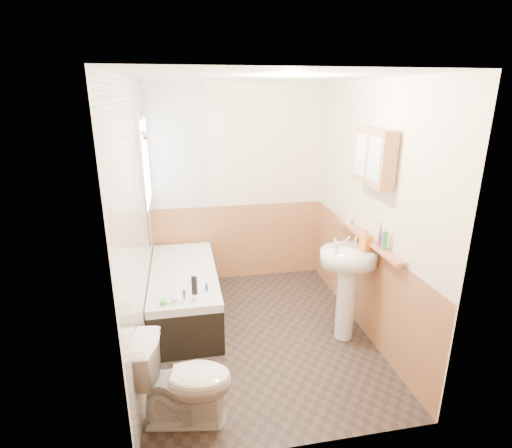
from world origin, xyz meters
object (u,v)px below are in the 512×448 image
at_px(bathtub, 185,292).
at_px(medicine_cabinet, 374,157).
at_px(toilet, 184,381).
at_px(sink, 348,276).
at_px(pine_shelf, 367,239).

distance_m(bathtub, medicine_cabinet, 2.43).
bearing_deg(toilet, sink, -53.81).
xyz_separation_m(toilet, medicine_cabinet, (1.77, 0.82, 1.47)).
height_order(toilet, sink, sink).
bearing_deg(bathtub, medicine_cabinet, -22.12).
relative_size(bathtub, medicine_cabinet, 2.93).
height_order(bathtub, pine_shelf, pine_shelf).
height_order(sink, pine_shelf, sink).
bearing_deg(bathtub, toilet, -91.12).
relative_size(bathtub, pine_shelf, 1.29).
height_order(toilet, pine_shelf, pine_shelf).
distance_m(bathtub, pine_shelf, 2.03).
xyz_separation_m(bathtub, pine_shelf, (1.77, -0.66, 0.75)).
bearing_deg(sink, pine_shelf, 2.18).
bearing_deg(medicine_cabinet, bathtub, 157.88).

